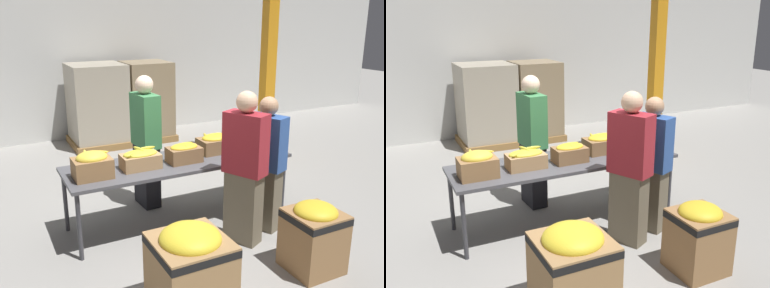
# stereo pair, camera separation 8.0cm
# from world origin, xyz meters

# --- Properties ---
(ground_plane) EXTENTS (30.00, 30.00, 0.00)m
(ground_plane) POSITION_xyz_m (0.00, 0.00, 0.00)
(ground_plane) COLOR gray
(wall_back) EXTENTS (16.00, 0.08, 4.00)m
(wall_back) POSITION_xyz_m (0.00, 4.49, 2.00)
(wall_back) COLOR silver
(wall_back) RESTS_ON ground_plane
(sorting_table) EXTENTS (2.81, 0.86, 0.81)m
(sorting_table) POSITION_xyz_m (0.00, 0.00, 0.76)
(sorting_table) COLOR #4C4C51
(sorting_table) RESTS_ON ground_plane
(banana_box_0) EXTENTS (0.42, 0.36, 0.30)m
(banana_box_0) POSITION_xyz_m (-1.10, -0.09, 0.96)
(banana_box_0) COLOR olive
(banana_box_0) RESTS_ON sorting_table
(banana_box_1) EXTENTS (0.45, 0.31, 0.25)m
(banana_box_1) POSITION_xyz_m (-0.53, -0.05, 0.93)
(banana_box_1) COLOR tan
(banana_box_1) RESTS_ON sorting_table
(banana_box_2) EXTENTS (0.40, 0.26, 0.24)m
(banana_box_2) POSITION_xyz_m (0.03, -0.07, 0.93)
(banana_box_2) COLOR olive
(banana_box_2) RESTS_ON sorting_table
(banana_box_3) EXTENTS (0.47, 0.33, 0.26)m
(banana_box_3) POSITION_xyz_m (0.58, 0.09, 0.93)
(banana_box_3) COLOR olive
(banana_box_3) RESTS_ON sorting_table
(banana_box_4) EXTENTS (0.44, 0.33, 0.28)m
(banana_box_4) POSITION_xyz_m (1.14, 0.06, 0.94)
(banana_box_4) COLOR #A37A4C
(banana_box_4) RESTS_ON sorting_table
(volunteer_0) EXTENTS (0.27, 0.49, 1.79)m
(volunteer_0) POSITION_xyz_m (-0.19, 0.65, 0.89)
(volunteer_0) COLOR black
(volunteer_0) RESTS_ON ground_plane
(volunteer_1) EXTENTS (0.37, 0.49, 1.64)m
(volunteer_1) POSITION_xyz_m (0.84, -0.64, 0.82)
(volunteer_1) COLOR #6B604C
(volunteer_1) RESTS_ON ground_plane
(volunteer_2) EXTENTS (0.41, 0.53, 1.76)m
(volunteer_2) POSITION_xyz_m (0.43, -0.79, 0.88)
(volunteer_2) COLOR #6B604C
(volunteer_2) RESTS_ON ground_plane
(donation_bin_0) EXTENTS (0.64, 0.64, 0.81)m
(donation_bin_0) POSITION_xyz_m (-0.66, -1.61, 0.43)
(donation_bin_0) COLOR #A37A4C
(donation_bin_0) RESTS_ON ground_plane
(donation_bin_1) EXTENTS (0.52, 0.52, 0.74)m
(donation_bin_1) POSITION_xyz_m (0.74, -1.61, 0.39)
(donation_bin_1) COLOR olive
(donation_bin_1) RESTS_ON ground_plane
(support_pillar) EXTENTS (0.21, 0.21, 4.00)m
(support_pillar) POSITION_xyz_m (2.49, 1.61, 2.00)
(support_pillar) COLOR orange
(support_pillar) RESTS_ON ground_plane
(pallet_stack_0) EXTENTS (0.93, 0.93, 1.07)m
(pallet_stack_0) POSITION_xyz_m (0.27, 3.93, 0.53)
(pallet_stack_0) COLOR olive
(pallet_stack_0) RESTS_ON ground_plane
(pallet_stack_1) EXTENTS (0.99, 0.99, 1.62)m
(pallet_stack_1) POSITION_xyz_m (1.01, 3.73, 0.80)
(pallet_stack_1) COLOR olive
(pallet_stack_1) RESTS_ON ground_plane
(pallet_stack_2) EXTENTS (1.13, 1.13, 1.62)m
(pallet_stack_2) POSITION_xyz_m (-0.02, 3.77, 0.80)
(pallet_stack_2) COLOR olive
(pallet_stack_2) RESTS_ON ground_plane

